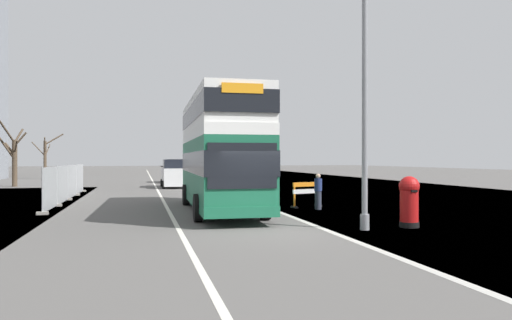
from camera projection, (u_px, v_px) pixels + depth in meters
ground at (282, 233)px, 14.75m from camera, size 140.00×280.00×0.10m
double_decker_bus at (219, 151)px, 20.35m from camera, size 2.93×10.82×4.82m
lamppost_foreground at (365, 103)px, 14.94m from camera, size 0.29×0.70×8.51m
red_pillar_postbox at (409, 199)px, 15.57m from camera, size 0.66×0.66×1.68m
roadworks_barrier at (306, 192)px, 21.93m from camera, size 1.55×0.84×1.16m
construction_site_fence at (68, 183)px, 25.64m from camera, size 0.44×13.80×1.94m
car_oncoming_near at (174, 174)px, 37.17m from camera, size 1.91×4.55×2.20m
car_receding_mid at (175, 172)px, 44.92m from camera, size 2.05×4.31×2.20m
bare_tree_far_verge_near at (14, 157)px, 38.29m from camera, size 2.18×2.83×5.27m
bare_tree_far_verge_mid at (46, 156)px, 52.75m from camera, size 3.30×2.55×5.12m
pedestrian_at_kerb at (318, 192)px, 20.99m from camera, size 0.34×0.34×1.59m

